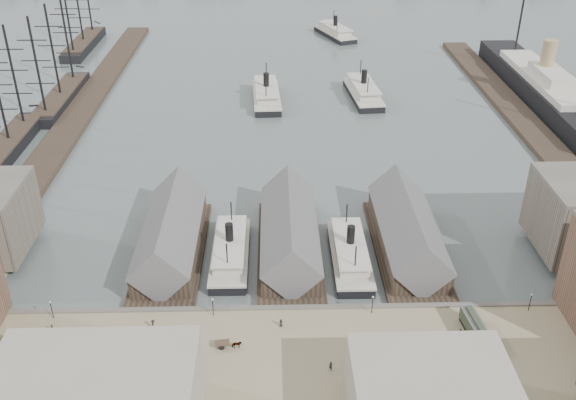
{
  "coord_description": "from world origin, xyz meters",
  "views": [
    {
      "loc": [
        -3.25,
        -102.16,
        80.19
      ],
      "look_at": [
        0.0,
        30.0,
        6.0
      ],
      "focal_mm": 40.0,
      "sensor_mm": 36.0,
      "label": 1
    }
  ],
  "objects_px": {
    "horse_cart_left": "(61,353)",
    "horse_cart_center": "(231,344)",
    "horse_cart_right": "(376,365)",
    "ocean_steamer": "(542,86)",
    "tram": "(474,327)",
    "ferry_docked_west": "(230,250)"
  },
  "relations": [
    {
      "from": "tram",
      "to": "horse_cart_left",
      "type": "bearing_deg",
      "value": 176.9
    },
    {
      "from": "tram",
      "to": "horse_cart_right",
      "type": "height_order",
      "value": "tram"
    },
    {
      "from": "ocean_steamer",
      "to": "horse_cart_right",
      "type": "xyz_separation_m",
      "value": [
        -78.39,
        -134.3,
        -1.69
      ]
    },
    {
      "from": "ocean_steamer",
      "to": "horse_cart_center",
      "type": "distance_m",
      "value": 164.82
    },
    {
      "from": "ferry_docked_west",
      "to": "ocean_steamer",
      "type": "distance_m",
      "value": 143.63
    },
    {
      "from": "ocean_steamer",
      "to": "horse_cart_right",
      "type": "bearing_deg",
      "value": -120.27
    },
    {
      "from": "horse_cart_right",
      "to": "horse_cart_center",
      "type": "bearing_deg",
      "value": 60.21
    },
    {
      "from": "tram",
      "to": "ferry_docked_west",
      "type": "bearing_deg",
      "value": 142.14
    },
    {
      "from": "ocean_steamer",
      "to": "horse_cart_left",
      "type": "distance_m",
      "value": 185.64
    },
    {
      "from": "horse_cart_left",
      "to": "horse_cart_center",
      "type": "distance_m",
      "value": 29.44
    },
    {
      "from": "horse_cart_center",
      "to": "ferry_docked_west",
      "type": "bearing_deg",
      "value": -2.72
    },
    {
      "from": "ferry_docked_west",
      "to": "tram",
      "type": "bearing_deg",
      "value": -31.79
    },
    {
      "from": "ferry_docked_west",
      "to": "ocean_steamer",
      "type": "relative_size",
      "value": 0.25
    },
    {
      "from": "horse_cart_right",
      "to": "ferry_docked_west",
      "type": "bearing_deg",
      "value": 19.48
    },
    {
      "from": "tram",
      "to": "horse_cart_center",
      "type": "xyz_separation_m",
      "value": [
        -43.66,
        -2.37,
        -0.94
      ]
    },
    {
      "from": "horse_cart_left",
      "to": "ocean_steamer",
      "type": "bearing_deg",
      "value": -32.58
    },
    {
      "from": "tram",
      "to": "horse_cart_right",
      "type": "distance_m",
      "value": 20.62
    },
    {
      "from": "horse_cart_left",
      "to": "horse_cart_center",
      "type": "relative_size",
      "value": 0.98
    },
    {
      "from": "ferry_docked_west",
      "to": "horse_cart_right",
      "type": "bearing_deg",
      "value": -53.78
    },
    {
      "from": "horse_cart_left",
      "to": "horse_cart_right",
      "type": "xyz_separation_m",
      "value": [
        54.12,
        -4.31,
        0.03
      ]
    },
    {
      "from": "ferry_docked_west",
      "to": "horse_cart_left",
      "type": "xyz_separation_m",
      "value": [
        -27.51,
        -32.02,
        0.55
      ]
    },
    {
      "from": "tram",
      "to": "horse_cart_center",
      "type": "bearing_deg",
      "value": 177.04
    }
  ]
}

